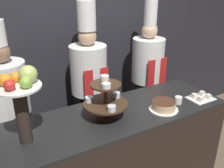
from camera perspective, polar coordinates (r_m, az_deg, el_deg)
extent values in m
cube|color=#232328|center=(2.99, -9.17, 10.19)|extent=(10.00, 0.06, 2.80)
cube|color=black|center=(2.55, 1.16, -16.08)|extent=(2.12, 0.69, 0.89)
cube|color=black|center=(2.28, 1.26, -7.05)|extent=(2.12, 0.69, 0.03)
cylinder|color=#3D2819|center=(2.20, -1.41, -7.52)|extent=(0.17, 0.17, 0.02)
cylinder|color=#3D2819|center=(2.13, -1.45, -3.96)|extent=(0.04, 0.04, 0.32)
cylinder|color=#3D2819|center=(2.14, -1.44, -4.54)|extent=(0.38, 0.38, 0.02)
cylinder|color=#3D2819|center=(2.06, -1.49, -0.16)|extent=(0.26, 0.26, 0.02)
cylinder|color=silver|center=(2.22, 0.99, -2.49)|extent=(0.07, 0.07, 0.04)
cylinder|color=red|center=(2.23, 0.99, -2.65)|extent=(0.06, 0.06, 0.03)
cylinder|color=silver|center=(2.15, -5.26, -3.51)|extent=(0.07, 0.07, 0.04)
cylinder|color=beige|center=(2.16, -5.25, -3.67)|extent=(0.06, 0.06, 0.03)
cylinder|color=silver|center=(2.00, -0.07, -5.58)|extent=(0.07, 0.07, 0.04)
cylinder|color=green|center=(2.01, -0.07, -5.75)|extent=(0.06, 0.06, 0.03)
cylinder|color=white|center=(2.13, -1.67, 1.44)|extent=(0.07, 0.07, 0.04)
cylinder|color=white|center=(1.97, -1.31, -0.39)|extent=(0.07, 0.07, 0.04)
cylinder|color=#2D231E|center=(1.91, -19.74, -6.83)|extent=(0.10, 0.10, 0.44)
cylinder|color=white|center=(1.82, -20.69, -0.64)|extent=(0.32, 0.32, 0.01)
sphere|color=#ADC160|center=(1.81, -18.65, 2.07)|extent=(0.13, 0.13, 0.13)
sphere|color=orange|center=(1.87, -21.11, 1.50)|extent=(0.07, 0.07, 0.07)
sphere|color=orange|center=(1.83, -23.26, 0.84)|extent=(0.09, 0.09, 0.09)
sphere|color=red|center=(1.74, -22.42, -0.30)|extent=(0.08, 0.08, 0.08)
sphere|color=#84B742|center=(1.74, -19.11, 0.34)|extent=(0.08, 0.08, 0.08)
cylinder|color=white|center=(2.38, 11.67, -5.66)|extent=(0.27, 0.27, 0.01)
cylinder|color=#E0BC89|center=(2.36, 11.75, -4.79)|extent=(0.22, 0.22, 0.07)
cylinder|color=#472819|center=(2.34, 11.83, -3.93)|extent=(0.21, 0.21, 0.01)
cylinder|color=white|center=(2.51, 14.92, -3.58)|extent=(0.07, 0.07, 0.07)
cube|color=white|center=(2.69, 19.64, -3.10)|extent=(0.25, 0.20, 0.01)
cube|color=silver|center=(2.61, 19.52, -3.23)|extent=(0.04, 0.04, 0.04)
cube|color=silver|center=(2.69, 21.14, -2.65)|extent=(0.04, 0.04, 0.04)
cube|color=silver|center=(2.66, 18.26, -2.58)|extent=(0.04, 0.04, 0.04)
cube|color=silver|center=(2.74, 19.89, -2.04)|extent=(0.04, 0.04, 0.04)
cube|color=#28282D|center=(2.87, -20.93, -13.36)|extent=(0.30, 0.17, 0.84)
cylinder|color=silver|center=(2.54, -23.07, -0.96)|extent=(0.40, 0.40, 0.51)
cube|color=white|center=(2.41, -22.04, -4.79)|extent=(0.28, 0.01, 0.32)
cube|color=black|center=(3.04, -4.89, -9.18)|extent=(0.30, 0.16, 0.87)
cylinder|color=silver|center=(2.73, -5.38, 3.33)|extent=(0.40, 0.40, 0.53)
cube|color=red|center=(2.61, -3.55, -0.10)|extent=(0.28, 0.01, 0.34)
sphere|color=tan|center=(2.63, -5.68, 10.75)|extent=(0.19, 0.19, 0.19)
cylinder|color=white|center=(2.59, -5.87, 15.30)|extent=(0.19, 0.19, 0.30)
cube|color=#38332D|center=(3.41, 7.55, -5.72)|extent=(0.29, 0.16, 0.84)
cylinder|color=white|center=(3.14, 8.20, 5.41)|extent=(0.39, 0.39, 0.54)
cube|color=red|center=(3.04, 10.22, 2.49)|extent=(0.28, 0.01, 0.35)
sphere|color=#DBB28E|center=(3.05, 8.60, 11.99)|extent=(0.19, 0.19, 0.19)
cylinder|color=white|center=(3.02, 8.84, 15.82)|extent=(0.15, 0.15, 0.29)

